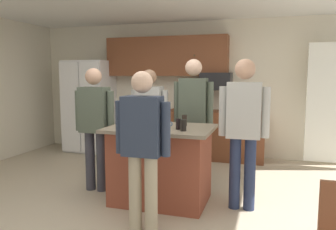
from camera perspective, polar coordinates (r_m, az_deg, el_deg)
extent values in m
plane|color=#B7A88E|center=(4.23, -5.77, -14.85)|extent=(7.04, 7.04, 0.00)
cube|color=beige|center=(6.60, 3.55, 4.61)|extent=(6.40, 0.10, 2.60)
cube|color=white|center=(6.13, 26.97, 1.81)|extent=(0.90, 0.06, 2.00)
cube|color=brown|center=(6.52, -0.30, 10.09)|extent=(2.40, 0.35, 0.75)
sphere|color=#4C3823|center=(6.18, 4.57, 10.24)|extent=(0.04, 0.04, 0.04)
cube|color=brown|center=(6.27, 8.16, -3.40)|extent=(1.80, 0.60, 0.90)
sphere|color=#4C3823|center=(5.91, 12.01, -4.12)|extent=(0.04, 0.04, 0.04)
cube|color=white|center=(7.01, -13.39, 1.51)|extent=(0.89, 0.70, 1.85)
cube|color=white|center=(6.81, -16.58, 1.26)|extent=(0.42, 0.04, 1.77)
cube|color=white|center=(6.58, -13.34, 1.17)|extent=(0.42, 0.04, 1.77)
cylinder|color=#B2B2B7|center=(6.66, -15.15, 1.99)|extent=(0.02, 0.02, 0.35)
cube|color=black|center=(6.19, 8.35, 5.78)|extent=(0.56, 0.40, 0.32)
cube|color=brown|center=(4.12, -1.23, -8.80)|extent=(1.13, 0.77, 0.90)
cube|color=gray|center=(4.02, -1.25, -2.34)|extent=(1.27, 0.91, 0.04)
cylinder|color=#232D4C|center=(4.00, 11.49, -9.80)|extent=(0.13, 0.13, 0.85)
cylinder|color=#232D4C|center=(3.99, 13.96, -9.92)|extent=(0.13, 0.13, 0.85)
cube|color=#B7B7B2|center=(3.85, 13.02, 0.81)|extent=(0.38, 0.22, 0.64)
sphere|color=tan|center=(3.83, 13.21, 7.74)|extent=(0.23, 0.23, 0.23)
cylinder|color=#B7B7B2|center=(3.87, 9.47, 0.67)|extent=(0.09, 0.09, 0.57)
cylinder|color=#B7B7B2|center=(3.84, 16.59, 0.42)|extent=(0.09, 0.09, 0.57)
cylinder|color=#383842|center=(4.96, -4.11, -6.69)|extent=(0.13, 0.13, 0.80)
cylinder|color=#383842|center=(4.90, -2.24, -6.84)|extent=(0.13, 0.13, 0.80)
cube|color=#B7B7B2|center=(4.81, -3.24, 1.36)|extent=(0.38, 0.22, 0.60)
sphere|color=#8C664C|center=(4.79, -3.27, 6.59)|extent=(0.22, 0.22, 0.22)
cylinder|color=#B7B7B2|center=(4.90, -5.87, 1.20)|extent=(0.09, 0.09, 0.54)
cylinder|color=#B7B7B2|center=(4.74, -0.51, 1.04)|extent=(0.09, 0.09, 0.54)
cylinder|color=tan|center=(3.43, -5.70, -13.19)|extent=(0.13, 0.13, 0.78)
cylinder|color=tan|center=(3.37, -2.95, -13.53)|extent=(0.13, 0.13, 0.78)
cube|color=#2D384C|center=(3.23, -4.45, -1.92)|extent=(0.38, 0.22, 0.58)
sphere|color=beige|center=(3.19, -4.52, 5.70)|extent=(0.21, 0.21, 0.21)
cylinder|color=#2D384C|center=(3.32, -8.30, -2.08)|extent=(0.09, 0.09, 0.53)
cylinder|color=#2D384C|center=(3.15, -0.37, -2.50)|extent=(0.09, 0.09, 0.53)
cylinder|color=#383842|center=(4.66, -13.32, -7.71)|extent=(0.13, 0.13, 0.81)
cylinder|color=#383842|center=(4.58, -11.46, -7.92)|extent=(0.13, 0.13, 0.81)
cube|color=#4C5647|center=(4.50, -12.63, 0.90)|extent=(0.38, 0.22, 0.60)
sphere|color=tan|center=(4.47, -12.78, 6.53)|extent=(0.22, 0.22, 0.22)
cylinder|color=#4C5647|center=(4.62, -15.21, 0.74)|extent=(0.09, 0.09, 0.54)
cylinder|color=#4C5647|center=(4.39, -9.90, 0.56)|extent=(0.09, 0.09, 0.54)
cylinder|color=#4C5166|center=(4.81, 3.33, -6.67)|extent=(0.13, 0.13, 0.87)
cylinder|color=#4C5166|center=(4.78, 5.32, -6.80)|extent=(0.13, 0.13, 0.87)
cube|color=#4C5647|center=(4.67, 4.41, 2.38)|extent=(0.38, 0.22, 0.65)
sphere|color=beige|center=(4.66, 4.46, 8.20)|extent=(0.24, 0.24, 0.24)
cylinder|color=#4C5647|center=(4.73, 1.57, 2.24)|extent=(0.09, 0.09, 0.59)
cylinder|color=#4C5647|center=(4.63, 7.30, 2.08)|extent=(0.09, 0.09, 0.59)
cylinder|color=#4C6B99|center=(3.92, -0.40, -1.58)|extent=(0.08, 0.08, 0.09)
torus|color=#4C6B99|center=(3.91, 0.41, -1.55)|extent=(0.06, 0.01, 0.06)
cylinder|color=black|center=(4.09, 2.87, -0.93)|extent=(0.06, 0.06, 0.14)
cylinder|color=black|center=(3.82, 1.82, -1.56)|extent=(0.06, 0.06, 0.13)
cylinder|color=black|center=(4.27, -0.60, -0.60)|extent=(0.06, 0.06, 0.14)
cylinder|color=white|center=(4.34, -3.61, -0.77)|extent=(0.08, 0.08, 0.09)
torus|color=white|center=(4.32, -2.93, -0.74)|extent=(0.06, 0.01, 0.06)
cylinder|color=black|center=(3.72, 2.66, -1.79)|extent=(0.07, 0.07, 0.13)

